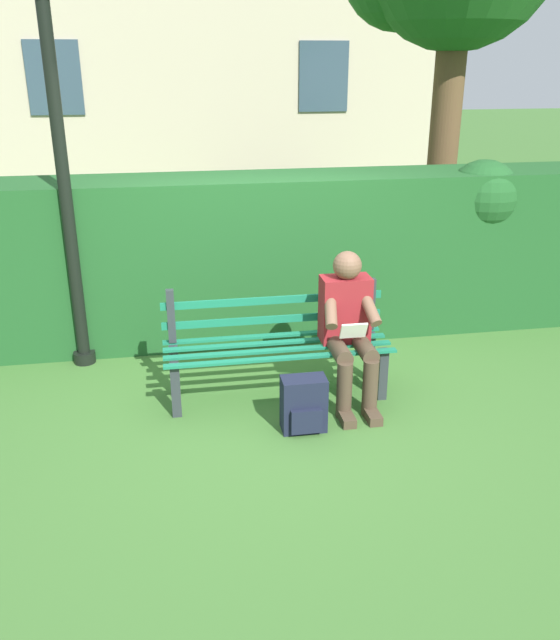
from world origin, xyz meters
name	(u,v)px	position (x,y,z in m)	size (l,w,h in m)	color
ground	(278,396)	(0.00, 0.00, 0.00)	(60.00, 60.00, 0.00)	#3D6B2D
park_bench	(276,344)	(0.00, -0.06, 0.43)	(1.77, 0.50, 0.88)	#2D3338
person_seated	(349,325)	(-0.53, 0.10, 0.62)	(0.44, 0.73, 1.18)	maroon
hedge_backdrop	(288,253)	(-0.33, -1.35, 0.80)	(6.34, 0.84, 1.65)	#1E5123
backpack	(304,405)	(-0.10, 0.53, 0.20)	(0.32, 0.26, 0.41)	#191E33
lamp_post	(61,156)	(1.59, -0.93, 1.80)	(0.24, 0.24, 3.16)	black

